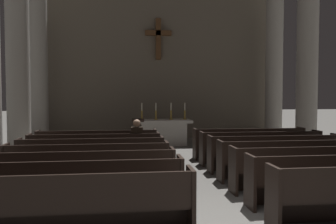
{
  "coord_description": "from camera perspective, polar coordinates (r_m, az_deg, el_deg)",
  "views": [
    {
      "loc": [
        -1.58,
        -5.03,
        2.0
      ],
      "look_at": [
        0.0,
        7.53,
        1.38
      ],
      "focal_mm": 38.35,
      "sensor_mm": 36.0,
      "label": 1
    }
  ],
  "objects": [
    {
      "name": "column_left_fourth",
      "position": [
        15.35,
        -19.96,
        9.13
      ],
      "size": [
        1.1,
        1.1,
        7.64
      ],
      "color": "#ADA89E",
      "rests_on": "ground"
    },
    {
      "name": "pew_right_row_7",
      "position": [
        11.58,
        12.74,
        -4.82
      ],
      "size": [
        3.51,
        0.5,
        0.95
      ],
      "color": "black",
      "rests_on": "ground"
    },
    {
      "name": "pew_left_row_5",
      "position": [
        9.02,
        -12.0,
        -6.98
      ],
      "size": [
        3.51,
        0.5,
        0.95
      ],
      "color": "black",
      "rests_on": "ground"
    },
    {
      "name": "pew_left_row_1",
      "position": [
        5.27,
        -15.64,
        -14.11
      ],
      "size": [
        3.51,
        0.5,
        0.95
      ],
      "color": "black",
      "rests_on": "ground"
    },
    {
      "name": "pew_right_row_5",
      "position": [
        9.8,
        16.62,
        -6.25
      ],
      "size": [
        3.51,
        0.5,
        0.95
      ],
      "color": "black",
      "rests_on": "ground"
    },
    {
      "name": "altar",
      "position": [
        14.14,
        -0.72,
        -3.14
      ],
      "size": [
        2.2,
        0.9,
        1.01
      ],
      "color": "#BCB7AD",
      "rests_on": "ground"
    },
    {
      "name": "pew_left_row_2",
      "position": [
        6.19,
        -14.3,
        -11.53
      ],
      "size": [
        3.51,
        0.5,
        0.95
      ],
      "color": "black",
      "rests_on": "ground"
    },
    {
      "name": "lone_worshipper",
      "position": [
        9.95,
        -4.98,
        -4.75
      ],
      "size": [
        0.32,
        0.43,
        1.32
      ],
      "color": "#26262B",
      "rests_on": "ground"
    },
    {
      "name": "pew_left_row_7",
      "position": [
        10.92,
        -11.15,
        -5.26
      ],
      "size": [
        3.51,
        0.5,
        0.95
      ],
      "color": "black",
      "rests_on": "ground"
    },
    {
      "name": "column_left_third",
      "position": [
        12.64,
        -22.82,
        10.47
      ],
      "size": [
        1.1,
        1.1,
        7.64
      ],
      "color": "#ADA89E",
      "rests_on": "ground"
    },
    {
      "name": "column_right_fourth",
      "position": [
        16.33,
        16.53,
        8.79
      ],
      "size": [
        1.1,
        1.1,
        7.64
      ],
      "color": "#ADA89E",
      "rests_on": "ground"
    },
    {
      "name": "pew_right_row_3",
      "position": [
        8.1,
        22.19,
        -8.24
      ],
      "size": [
        3.51,
        0.5,
        0.95
      ],
      "color": "black",
      "rests_on": "ground"
    },
    {
      "name": "candlestick_outer_left",
      "position": [
        14.02,
        -4.18,
        -0.38
      ],
      "size": [
        0.16,
        0.16,
        0.66
      ],
      "color": "#B79338",
      "rests_on": "altar"
    },
    {
      "name": "lectern",
      "position": [
        12.87,
        -4.77,
        -3.67
      ],
      "size": [
        0.44,
        0.36,
        1.15
      ],
      "color": "black",
      "rests_on": "ground"
    },
    {
      "name": "pew_left_row_4",
      "position": [
        8.07,
        -12.58,
        -8.14
      ],
      "size": [
        3.51,
        0.5,
        0.95
      ],
      "color": "black",
      "rests_on": "ground"
    },
    {
      "name": "candlestick_inner_left",
      "position": [
        14.06,
        -1.94,
        -0.37
      ],
      "size": [
        0.16,
        0.16,
        0.66
      ],
      "color": "#B79338",
      "rests_on": "altar"
    },
    {
      "name": "pew_left_row_6",
      "position": [
        9.97,
        -11.53,
        -6.04
      ],
      "size": [
        3.51,
        0.5,
        0.95
      ],
      "color": "black",
      "rests_on": "ground"
    },
    {
      "name": "candlestick_inner_right",
      "position": [
        14.12,
        0.49,
        -0.35
      ],
      "size": [
        0.16,
        0.16,
        0.66
      ],
      "color": "#B79338",
      "rests_on": "altar"
    },
    {
      "name": "column_right_third",
      "position": [
        13.81,
        21.3,
        9.82
      ],
      "size": [
        1.1,
        1.1,
        7.64
      ],
      "color": "#ADA89E",
      "rests_on": "ground"
    },
    {
      "name": "pew_right_row_6",
      "position": [
        10.68,
        14.52,
        -5.47
      ],
      "size": [
        3.51,
        0.5,
        0.95
      ],
      "color": "black",
      "rests_on": "ground"
    },
    {
      "name": "pew_right_row_4",
      "position": [
        8.94,
        19.13,
        -7.16
      ],
      "size": [
        3.51,
        0.5,
        0.95
      ],
      "color": "black",
      "rests_on": "ground"
    },
    {
      "name": "candlestick_outer_right",
      "position": [
        14.21,
        2.69,
        -0.34
      ],
      "size": [
        0.16,
        0.16,
        0.66
      ],
      "color": "#B79338",
      "rests_on": "altar"
    },
    {
      "name": "apse_with_cross",
      "position": [
        16.49,
        -1.64,
        9.98
      ],
      "size": [
        11.01,
        0.47,
        8.11
      ],
      "color": "#706656",
      "rests_on": "ground"
    },
    {
      "name": "pew_left_row_3",
      "position": [
        7.13,
        -13.32,
        -9.61
      ],
      "size": [
        3.51,
        0.5,
        0.95
      ],
      "color": "black",
      "rests_on": "ground"
    }
  ]
}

